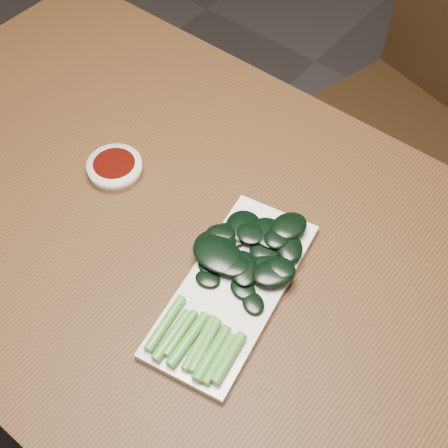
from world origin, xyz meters
TOP-DOWN VIEW (x-y plane):
  - ground at (0.00, 0.00)m, footprint 6.00×6.00m
  - table at (0.00, 0.00)m, footprint 1.40×0.80m
  - chair_far at (0.02, 0.81)m, footprint 0.47×0.47m
  - sauce_bowl at (-0.20, 0.02)m, footprint 0.10×0.10m
  - serving_plate at (0.11, -0.04)m, footprint 0.20×0.35m
  - gai_lan at (0.10, -0.02)m, footprint 0.19×0.34m

SIDE VIEW (x-z plane):
  - ground at x=0.00m, z-range 0.00..0.00m
  - chair_far at x=0.02m, z-range 0.04..0.93m
  - table at x=0.00m, z-range 0.30..1.05m
  - serving_plate at x=0.11m, z-range 0.75..0.76m
  - sauce_bowl at x=-0.20m, z-range 0.75..0.78m
  - gai_lan at x=0.10m, z-range 0.76..0.79m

